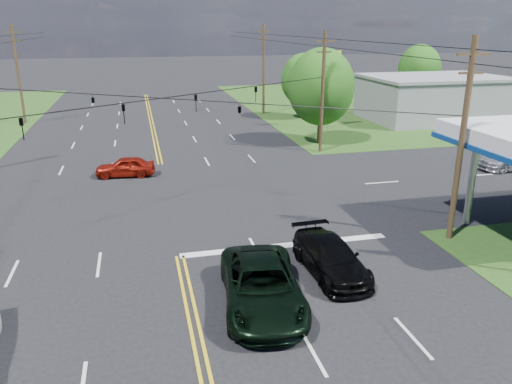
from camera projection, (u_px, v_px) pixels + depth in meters
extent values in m
plane|color=black|center=(168.00, 199.00, 29.83)|extent=(280.00, 280.00, 0.00)
cube|color=#244716|center=(414.00, 102.00, 67.02)|extent=(46.00, 48.00, 0.03)
cube|color=silver|center=(286.00, 246.00, 23.55)|extent=(10.00, 0.50, 0.02)
cube|color=gray|center=(433.00, 99.00, 54.15)|extent=(14.00, 10.00, 4.40)
cylinder|color=#A5A5AA|center=(472.00, 181.00, 25.47)|extent=(0.36, 0.36, 4.65)
cylinder|color=#3C2919|center=(461.00, 143.00, 22.87)|extent=(0.28, 0.28, 9.50)
cube|color=#3C2919|center=(473.00, 54.00, 21.61)|extent=(1.60, 0.12, 0.12)
cube|color=#3C2919|center=(471.00, 73.00, 21.87)|extent=(1.20, 0.10, 0.10)
cylinder|color=#3C2919|center=(322.00, 93.00, 39.47)|extent=(0.28, 0.28, 9.50)
cube|color=#3C2919|center=(325.00, 41.00, 38.21)|extent=(1.60, 0.12, 0.12)
cube|color=#3C2919|center=(324.00, 52.00, 38.46)|extent=(1.20, 0.10, 0.10)
cylinder|color=#3C2919|center=(18.00, 75.00, 51.19)|extent=(0.28, 0.28, 10.00)
cube|color=#3C2919|center=(12.00, 32.00, 49.85)|extent=(1.60, 0.12, 0.12)
cube|color=#3C2919|center=(13.00, 40.00, 50.11)|extent=(1.20, 0.10, 0.10)
cylinder|color=#3C2919|center=(264.00, 70.00, 56.90)|extent=(0.28, 0.28, 10.00)
cube|color=#3C2919|center=(264.00, 31.00, 55.56)|extent=(1.60, 0.12, 0.12)
cube|color=#3C2919|center=(264.00, 39.00, 55.82)|extent=(1.20, 0.10, 0.10)
imported|color=black|center=(22.00, 129.00, 22.52)|extent=(0.17, 0.21, 1.05)
imported|color=black|center=(124.00, 114.00, 26.31)|extent=(0.17, 0.21, 1.05)
imported|color=black|center=(196.00, 103.00, 29.88)|extent=(0.17, 0.21, 1.05)
imported|color=black|center=(256.00, 95.00, 33.67)|extent=(0.17, 0.21, 1.05)
imported|color=black|center=(93.00, 99.00, 29.64)|extent=(1.24, 0.26, 0.50)
imported|color=black|center=(240.00, 108.00, 26.38)|extent=(1.24, 0.26, 0.50)
cylinder|color=black|center=(395.00, 44.00, 28.00)|extent=(0.04, 100.00, 0.04)
cylinder|color=black|center=(394.00, 55.00, 28.19)|extent=(0.04, 100.00, 0.04)
cylinder|color=#3C2919|center=(320.00, 124.00, 43.44)|extent=(0.36, 0.36, 3.30)
ellipsoid|color=#194D14|center=(321.00, 87.00, 42.41)|extent=(5.70, 5.70, 6.60)
cylinder|color=#3C2919|center=(303.00, 105.00, 55.12)|extent=(0.36, 0.36, 2.86)
ellipsoid|color=#194D14|center=(304.00, 80.00, 54.23)|extent=(4.94, 4.94, 5.72)
cylinder|color=#3C2919|center=(417.00, 93.00, 64.46)|extent=(0.36, 0.36, 3.08)
ellipsoid|color=#194D14|center=(419.00, 69.00, 63.50)|extent=(5.32, 5.32, 6.16)
imported|color=black|center=(262.00, 286.00, 18.26)|extent=(3.47, 6.32, 1.68)
imported|color=black|center=(330.00, 257.00, 20.74)|extent=(2.26, 5.09, 1.45)
imported|color=maroon|center=(125.00, 167.00, 34.14)|extent=(4.11, 1.99, 1.35)
cylinder|color=#A5A5AA|center=(329.00, 90.00, 48.71)|extent=(0.20, 0.20, 7.63)
cube|color=#FEFF1A|center=(330.00, 56.00, 47.68)|extent=(2.11, 0.37, 1.05)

